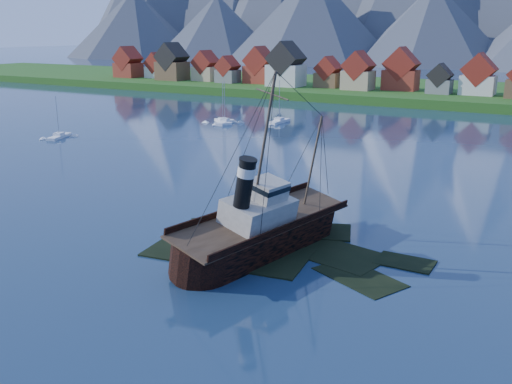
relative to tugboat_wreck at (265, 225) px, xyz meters
The scene contains 10 objects.
ground 3.11m from the tugboat_wreck, 82.79° to the right, with size 1400.00×1400.00×0.00m, color #1B314C.
shoal 3.74m from the tugboat_wreck, 20.02° to the left, with size 31.71×21.24×1.14m.
shore_bank 168.58m from the tugboat_wreck, 89.94° to the left, with size 600.00×80.00×3.20m, color #174914.
seawall 130.59m from the tugboat_wreck, 89.92° to the left, with size 600.00×2.50×2.00m, color #3F3D38.
town 154.43m from the tugboat_wreck, 102.33° to the left, with size 250.96×16.69×17.30m.
tugboat_wreck is the anchor object (origin of this frame).
sailboat_a 83.67m from the tugboat_wreck, 153.60° to the left, with size 4.80×8.38×9.99m.
sailboat_b 90.41m from the tugboat_wreck, 125.58° to the left, with size 3.40×8.40×11.85m.
sailboat_c 91.76m from the tugboat_wreck, 125.85° to the left, with size 8.26×7.38×11.46m.
sailboat_f 91.70m from the tugboat_wreck, 116.39° to the left, with size 2.35×8.96×11.91m.
Camera 1 is at (29.14, -52.23, 24.08)m, focal length 40.00 mm.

